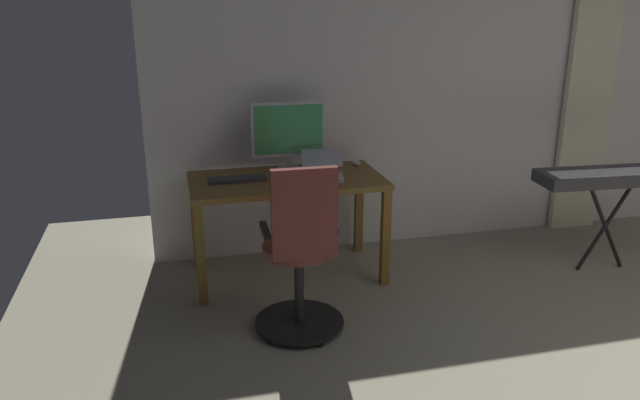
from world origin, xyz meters
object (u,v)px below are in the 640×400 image
Objects in this scene: desk at (287,191)px; laptop at (322,170)px; office_chair at (301,258)px; piano_keyboard at (613,178)px; computer_monitor at (288,131)px; computer_keyboard at (238,179)px; computer_mouse at (357,163)px.

desk is 0.30m from laptop.
desk is 1.25× the size of office_chair.
piano_keyboard is (-2.09, 0.43, -0.09)m from laptop.
desk is 2.48× the size of computer_monitor.
desk is 2.39m from piano_keyboard.
laptop is 0.33× the size of piano_keyboard.
computer_keyboard is at bearing -2.18° from desk.
computer_keyboard is at bearing 28.52° from computer_monitor.
computer_monitor is 2.40m from piano_keyboard.
piano_keyboard is at bearing 179.55° from laptop.
office_chair is 1.28m from computer_mouse.
office_chair is 1.22m from computer_monitor.
laptop is at bearing 174.95° from computer_keyboard.
computer_monitor is 0.59m from computer_mouse.
computer_monitor reaches higher than laptop.
computer_keyboard is 0.35× the size of piano_keyboard.
computer_monitor reaches higher than office_chair.
laptop reaches higher than desk.
piano_keyboard is at bearing 168.76° from desk.
desk is 0.86m from office_chair.
computer_monitor is 5.54× the size of computer_mouse.
computer_mouse is at bearing -167.83° from computer_keyboard.
computer_mouse is at bearing -131.70° from laptop.
desk is 13.72× the size of computer_mouse.
laptop is 0.42m from computer_mouse.
computer_mouse is at bearing -17.10° from piano_keyboard.
laptop is 3.78× the size of computer_mouse.
computer_keyboard is 2.73m from piano_keyboard.
piano_keyboard is (-2.69, 0.48, -0.05)m from computer_keyboard.
laptop is 2.13m from piano_keyboard.
computer_mouse is at bearing 177.51° from computer_monitor.
computer_monitor is 0.49× the size of piano_keyboard.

